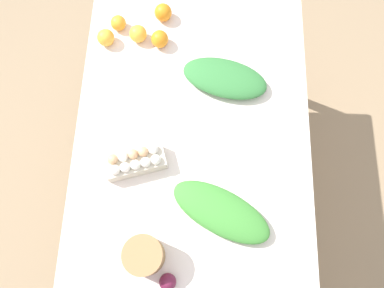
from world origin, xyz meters
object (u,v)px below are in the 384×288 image
(egg_carton, at_px, (135,161))
(orange_3, at_px, (106,38))
(beet_root, at_px, (168,282))
(orange_1, at_px, (138,34))
(paper_bag, at_px, (144,256))
(orange_0, at_px, (163,12))
(greens_bunch_kale, at_px, (221,212))
(orange_4, at_px, (160,39))
(orange_2, at_px, (118,23))
(greens_bunch_dandelion, at_px, (225,78))

(egg_carton, xyz_separation_m, orange_3, (-0.53, -0.17, -0.01))
(egg_carton, xyz_separation_m, beet_root, (0.41, 0.14, -0.01))
(orange_1, bearing_deg, paper_bag, 6.21)
(orange_0, bearing_deg, orange_3, -60.37)
(greens_bunch_kale, distance_m, orange_4, 0.75)
(beet_root, relative_size, orange_0, 0.79)
(orange_1, distance_m, orange_2, 0.10)
(orange_3, bearing_deg, egg_carton, 17.63)
(beet_root, distance_m, orange_3, 0.99)
(greens_bunch_kale, height_order, orange_0, orange_0)
(greens_bunch_dandelion, relative_size, beet_root, 5.85)
(beet_root, relative_size, orange_2, 0.91)
(orange_4, bearing_deg, paper_bag, 0.29)
(paper_bag, height_order, orange_3, paper_bag)
(egg_carton, height_order, greens_bunch_kale, egg_carton)
(orange_0, distance_m, orange_4, 0.13)
(egg_carton, relative_size, paper_bag, 1.78)
(greens_bunch_kale, relative_size, orange_1, 5.21)
(greens_bunch_dandelion, xyz_separation_m, beet_root, (0.77, -0.19, -0.00))
(beet_root, relative_size, orange_1, 0.81)
(orange_2, bearing_deg, paper_bag, 11.14)
(paper_bag, relative_size, greens_bunch_dandelion, 0.39)
(greens_bunch_kale, height_order, orange_2, orange_2)
(greens_bunch_dandelion, height_order, orange_1, orange_1)
(egg_carton, relative_size, greens_bunch_kale, 0.63)
(egg_carton, relative_size, orange_0, 3.20)
(orange_1, height_order, orange_2, orange_1)
(greens_bunch_kale, bearing_deg, egg_carton, -118.18)
(orange_1, xyz_separation_m, orange_2, (-0.05, -0.09, -0.00))
(orange_3, bearing_deg, orange_1, 99.76)
(orange_3, bearing_deg, paper_bag, 14.89)
(paper_bag, bearing_deg, orange_3, -165.11)
(greens_bunch_kale, distance_m, greens_bunch_dandelion, 0.53)
(greens_bunch_kale, height_order, orange_1, orange_1)
(paper_bag, distance_m, beet_root, 0.12)
(greens_bunch_kale, bearing_deg, paper_bag, -58.22)
(orange_3, bearing_deg, orange_4, 90.18)
(egg_carton, relative_size, greens_bunch_dandelion, 0.70)
(greens_bunch_dandelion, xyz_separation_m, orange_1, (-0.19, -0.36, 0.00))
(paper_bag, relative_size, orange_2, 2.09)
(beet_root, bearing_deg, orange_3, -161.78)
(paper_bag, bearing_deg, greens_bunch_dandelion, 158.87)
(paper_bag, bearing_deg, beet_root, 44.85)
(greens_bunch_dandelion, height_order, orange_4, orange_4)
(egg_carton, distance_m, orange_2, 0.62)
(paper_bag, bearing_deg, greens_bunch_kale, 121.78)
(beet_root, bearing_deg, orange_1, -169.58)
(greens_bunch_kale, xyz_separation_m, orange_0, (-0.83, -0.26, 0.01))
(greens_bunch_dandelion, height_order, orange_2, same)
(egg_carton, height_order, orange_4, egg_carton)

